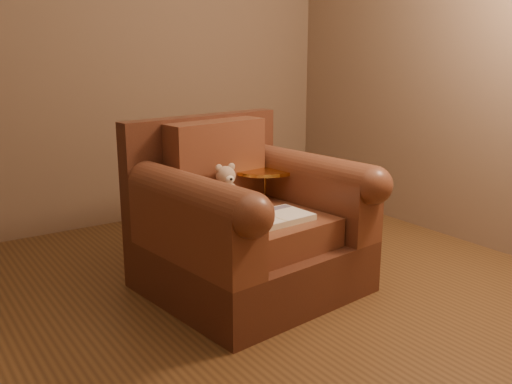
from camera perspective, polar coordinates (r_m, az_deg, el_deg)
floor at (r=2.70m, az=-1.80°, el=-14.23°), size 4.00×4.00×0.00m
armchair at (r=3.08m, az=-1.07°, el=-3.34°), size 1.12×1.07×0.91m
teddy_bear at (r=3.07m, az=-2.86°, el=0.00°), size 0.18×0.21×0.25m
guidebook at (r=2.86m, az=1.54°, el=-2.66°), size 0.42×0.27×0.03m
side_table at (r=3.41m, az=0.80°, el=-2.05°), size 0.43×0.43×0.60m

